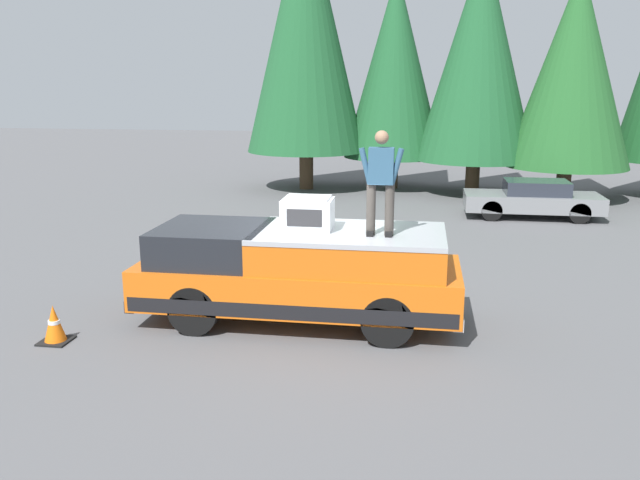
{
  "coord_description": "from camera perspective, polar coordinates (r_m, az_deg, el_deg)",
  "views": [
    {
      "loc": [
        -10.71,
        -1.8,
        4.05
      ],
      "look_at": [
        0.24,
        -0.08,
        1.35
      ],
      "focal_mm": 36.07,
      "sensor_mm": 36.0,
      "label": 1
    }
  ],
  "objects": [
    {
      "name": "conifer_center_right",
      "position": [
        25.57,
        6.67,
        15.08
      ],
      "size": [
        3.84,
        3.84,
        8.2
      ],
      "color": "#4C3826",
      "rests_on": "ground"
    },
    {
      "name": "conifer_left",
      "position": [
        24.33,
        21.58,
        13.94
      ],
      "size": [
        4.22,
        4.22,
        7.92
      ],
      "color": "#4C3826",
      "rests_on": "ground"
    },
    {
      "name": "compressor_unit",
      "position": [
        10.84,
        -1.1,
        2.39
      ],
      "size": [
        0.65,
        0.84,
        0.56
      ],
      "color": "silver",
      "rests_on": "pickup_truck"
    },
    {
      "name": "pickup_truck",
      "position": [
        11.11,
        -1.9,
        -2.94
      ],
      "size": [
        2.01,
        5.54,
        1.65
      ],
      "color": "orange",
      "rests_on": "ground"
    },
    {
      "name": "person_on_truck_bed",
      "position": [
        10.36,
        5.42,
        5.31
      ],
      "size": [
        0.29,
        0.72,
        1.69
      ],
      "color": "#423D38",
      "rests_on": "pickup_truck"
    },
    {
      "name": "conifer_right",
      "position": [
        25.36,
        -1.28,
        18.38
      ],
      "size": [
        4.56,
        4.56,
        10.78
      ],
      "color": "#4C3826",
      "rests_on": "ground"
    },
    {
      "name": "ground_plane",
      "position": [
        11.59,
        -0.57,
        -6.76
      ],
      "size": [
        90.0,
        90.0,
        0.0
      ],
      "primitive_type": "plane",
      "color": "#565659"
    },
    {
      "name": "parked_car_grey",
      "position": [
        20.98,
        18.37,
        3.47
      ],
      "size": [
        1.64,
        4.1,
        1.16
      ],
      "color": "gray",
      "rests_on": "ground"
    },
    {
      "name": "traffic_cone",
      "position": [
        11.23,
        -22.51,
        -6.97
      ],
      "size": [
        0.47,
        0.47,
        0.62
      ],
      "color": "black",
      "rests_on": "ground"
    },
    {
      "name": "conifer_center_left",
      "position": [
        24.71,
        13.95,
        15.71
      ],
      "size": [
        4.35,
        4.35,
        8.91
      ],
      "color": "#4C3826",
      "rests_on": "ground"
    }
  ]
}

